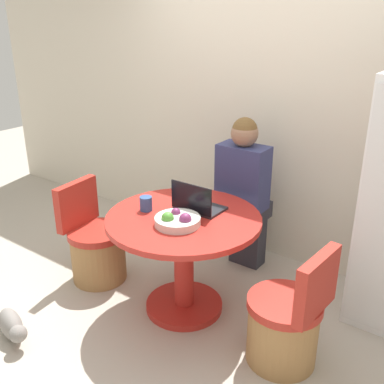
% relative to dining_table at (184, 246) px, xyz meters
% --- Properties ---
extents(ground_plane, '(12.00, 12.00, 0.00)m').
position_rel_dining_table_xyz_m(ground_plane, '(-0.04, -0.25, -0.53)').
color(ground_plane, '#B2A899').
extents(wall_back, '(7.00, 0.06, 2.60)m').
position_rel_dining_table_xyz_m(wall_back, '(-0.04, 1.18, 0.77)').
color(wall_back, beige).
rests_on(wall_back, ground_plane).
extents(dining_table, '(1.09, 1.09, 0.76)m').
position_rel_dining_table_xyz_m(dining_table, '(0.00, 0.00, 0.00)').
color(dining_table, '#B2261E').
rests_on(dining_table, ground_plane).
extents(chair_right_side, '(0.47, 0.47, 0.82)m').
position_rel_dining_table_xyz_m(chair_right_side, '(0.84, -0.07, -0.25)').
color(chair_right_side, '#9E7042').
rests_on(chair_right_side, ground_plane).
extents(chair_left_side, '(0.48, 0.47, 0.82)m').
position_rel_dining_table_xyz_m(chair_left_side, '(-0.84, -0.09, -0.25)').
color(chair_left_side, '#9E7042').
rests_on(chair_left_side, ground_plane).
extents(person_seated, '(0.40, 0.37, 1.33)m').
position_rel_dining_table_xyz_m(person_seated, '(0.05, 0.76, 0.21)').
color(person_seated, '#2D2D38').
rests_on(person_seated, ground_plane).
extents(laptop, '(0.34, 0.23, 0.22)m').
position_rel_dining_table_xyz_m(laptop, '(0.02, 0.14, 0.28)').
color(laptop, '#232328').
rests_on(laptop, dining_table).
extents(fruit_bowl, '(0.31, 0.31, 0.10)m').
position_rel_dining_table_xyz_m(fruit_bowl, '(0.05, -0.13, 0.27)').
color(fruit_bowl, beige).
rests_on(fruit_bowl, dining_table).
extents(coffee_cup, '(0.09, 0.09, 0.10)m').
position_rel_dining_table_xyz_m(coffee_cup, '(-0.28, -0.07, 0.29)').
color(coffee_cup, '#2D4C84').
rests_on(coffee_cup, dining_table).
extents(cat, '(0.42, 0.22, 0.19)m').
position_rel_dining_table_xyz_m(cat, '(-0.74, -0.96, -0.43)').
color(cat, gray).
rests_on(cat, ground_plane).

